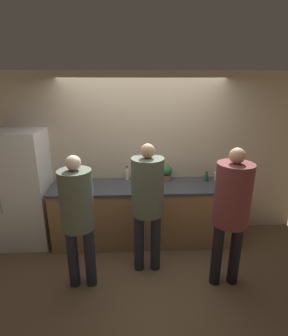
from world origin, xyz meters
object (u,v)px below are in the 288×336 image
cup_black (80,185)px  bottle_green (206,177)px  person_center (147,196)px  bottle_clear (127,174)px  refrigerator (24,190)px  person_right (232,205)px  fruit_bowl (148,180)px  potted_plant (166,172)px  utensil_crock (218,176)px  person_left (77,211)px

cup_black → bottle_green: bearing=5.1°
person_center → bottle_clear: 1.01m
refrigerator → person_right: (2.78, -1.04, 0.20)m
fruit_bowl → potted_plant: (0.30, 0.09, 0.09)m
fruit_bowl → cup_black: 1.03m
person_center → potted_plant: size_ratio=6.98×
person_center → bottle_clear: size_ratio=8.00×
bottle_green → potted_plant: 0.64m
refrigerator → fruit_bowl: refrigerator is taller
utensil_crock → cup_black: 2.16m
fruit_bowl → person_center: bearing=-93.7°
utensil_crock → potted_plant: bearing=178.5°
person_left → cup_black: bearing=98.9°
potted_plant → bottle_clear: bearing=173.5°
person_center → fruit_bowl: 0.82m
bottle_clear → cup_black: size_ratio=2.52×
person_left → bottle_green: (1.81, 1.10, -0.02)m
person_left → refrigerator: bearing=135.2°
potted_plant → refrigerator: bearing=-175.5°
person_left → bottle_green: person_left is taller
person_right → potted_plant: person_right is taller
utensil_crock → bottle_clear: (-1.46, 0.09, 0.02)m
person_center → person_right: (0.96, -0.31, 0.01)m
person_right → bottle_clear: (-1.23, 1.28, -0.06)m
person_right → fruit_bowl: (-0.90, 1.12, -0.10)m
fruit_bowl → bottle_clear: bearing=153.2°
person_left → bottle_green: 2.12m
person_left → person_right: (1.78, -0.05, 0.07)m
person_right → utensil_crock: size_ratio=6.97×
bottle_clear → person_right: bearing=-46.3°
fruit_bowl → person_left: bearing=-129.3°
bottle_clear → cup_black: 0.76m
person_left → person_center: bearing=17.5°
refrigerator → bottle_green: refrigerator is taller
person_right → cup_black: bearing=153.1°
refrigerator → fruit_bowl: 1.88m
person_right → fruit_bowl: size_ratio=5.36×
person_center → person_right: bearing=-17.8°
person_center → cup_black: 1.18m
person_center → person_left: bearing=-162.5°
person_right → refrigerator: bearing=159.5°
utensil_crock → potted_plant: 0.83m
bottle_clear → potted_plant: potted_plant is taller
potted_plant → person_left: bearing=-135.3°
refrigerator → potted_plant: bearing=4.5°
fruit_bowl → bottle_green: bearing=2.0°
fruit_bowl → cup_black: (-1.02, -0.14, -0.00)m
person_center → utensil_crock: person_center is taller
utensil_crock → fruit_bowl: bearing=-176.4°
person_right → cup_black: size_ratio=20.33×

